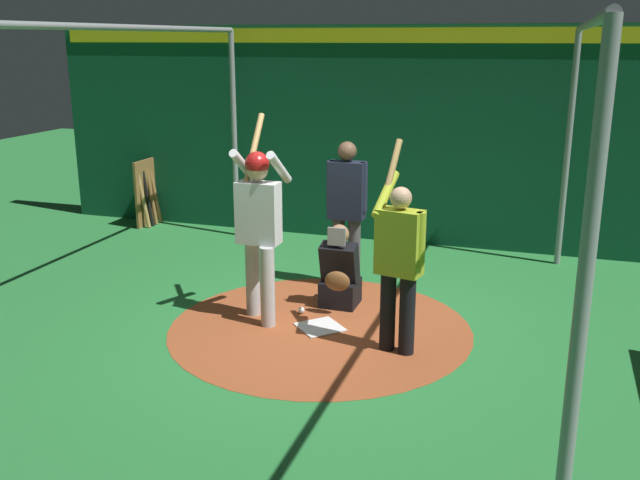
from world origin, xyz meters
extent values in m
plane|color=#287A38|center=(0.00, 0.00, 0.00)|extent=(26.79, 26.79, 0.00)
cylinder|color=#9E4C28|center=(0.00, 0.00, 0.00)|extent=(3.13, 3.13, 0.01)
cube|color=white|center=(0.00, 0.00, 0.01)|extent=(0.59, 0.59, 0.01)
cylinder|color=#BCBCC0|center=(0.10, -0.53, 0.43)|extent=(0.15, 0.15, 0.85)
cylinder|color=#BCBCC0|center=(-0.14, -0.80, 0.43)|extent=(0.15, 0.15, 0.85)
cube|color=silver|center=(-0.02, -0.67, 1.17)|extent=(0.22, 0.44, 0.64)
cylinder|color=silver|center=(-0.12, -0.47, 1.64)|extent=(0.52, 0.09, 0.40)
cylinder|color=silver|center=(-0.12, -0.87, 1.64)|extent=(0.52, 0.09, 0.40)
sphere|color=tan|center=(-0.02, -0.67, 1.62)|extent=(0.22, 0.22, 0.22)
sphere|color=#A51414|center=(-0.02, -0.67, 1.68)|extent=(0.25, 0.25, 0.25)
cylinder|color=tan|center=(-0.24, -0.80, 1.77)|extent=(0.54, 0.06, 0.73)
cube|color=black|center=(-0.71, 0.01, 0.15)|extent=(0.40, 0.40, 0.29)
cube|color=black|center=(-0.67, 0.01, 0.51)|extent=(0.31, 0.40, 0.47)
sphere|color=#9E704C|center=(-0.65, 0.01, 0.84)|extent=(0.22, 0.22, 0.22)
cube|color=gray|center=(-0.55, 0.01, 0.84)|extent=(0.03, 0.20, 0.20)
ellipsoid|color=brown|center=(-0.39, 0.07, 0.39)|extent=(0.12, 0.28, 0.22)
cylinder|color=#4C4C51|center=(-1.31, 0.00, 0.43)|extent=(0.15, 0.15, 0.85)
cylinder|color=#4C4C51|center=(-1.31, -0.20, 0.43)|extent=(0.15, 0.15, 0.85)
cube|color=#1E2338|center=(-1.31, -0.10, 1.19)|extent=(0.22, 0.42, 0.67)
cylinder|color=#1E2338|center=(-1.31, 0.10, 1.24)|extent=(0.09, 0.09, 0.57)
cylinder|color=#1E2338|center=(-1.31, -0.30, 1.24)|extent=(0.09, 0.09, 0.57)
sphere|color=brown|center=(-1.31, -0.10, 1.65)|extent=(0.22, 0.22, 0.22)
cylinder|color=black|center=(0.32, 0.97, 0.39)|extent=(0.15, 0.15, 0.78)
cylinder|color=black|center=(0.28, 0.77, 0.39)|extent=(0.15, 0.15, 0.78)
cube|color=#A6B629|center=(0.30, 0.87, 1.09)|extent=(0.31, 0.46, 0.62)
cylinder|color=#A6B629|center=(0.35, 1.07, 1.13)|extent=(0.09, 0.09, 0.52)
cylinder|color=#A6B629|center=(0.16, 0.69, 1.50)|extent=(0.46, 0.19, 0.40)
sphere|color=tan|center=(0.30, 0.87, 1.50)|extent=(0.20, 0.20, 0.20)
cylinder|color=tan|center=(0.08, 0.71, 1.61)|extent=(0.46, 0.16, 0.74)
cube|color=#0F472D|center=(-3.54, 0.00, 1.54)|extent=(0.20, 10.79, 3.08)
cube|color=yellow|center=(-3.43, 0.00, 2.93)|extent=(0.03, 10.58, 0.20)
cylinder|color=gray|center=(-3.07, -2.33, 1.50)|extent=(0.08, 0.08, 3.00)
cylinder|color=gray|center=(-3.07, 2.33, 1.50)|extent=(0.08, 0.08, 3.00)
cylinder|color=gray|center=(3.07, 2.33, 1.50)|extent=(0.08, 0.08, 3.00)
cylinder|color=gray|center=(0.00, -2.33, 3.00)|extent=(6.13, 0.07, 0.07)
cylinder|color=gray|center=(0.00, 2.33, 3.00)|extent=(6.13, 0.07, 0.07)
cube|color=olive|center=(-3.29, -3.95, 0.53)|extent=(0.82, 0.04, 1.05)
cylinder|color=olive|center=(-3.60, -3.89, 0.40)|extent=(0.06, 0.12, 0.81)
cylinder|color=tan|center=(-3.48, -3.89, 0.43)|extent=(0.06, 0.15, 0.85)
cylinder|color=olive|center=(-3.36, -3.89, 0.43)|extent=(0.06, 0.20, 0.87)
cylinder|color=olive|center=(-3.24, -3.89, 0.45)|extent=(0.06, 0.18, 0.90)
cylinder|color=black|center=(-3.12, -3.89, 0.44)|extent=(0.06, 0.18, 0.88)
cylinder|color=tan|center=(-3.00, -3.89, 0.42)|extent=(0.06, 0.20, 0.84)
sphere|color=white|center=(-0.31, -0.31, 0.04)|extent=(0.07, 0.07, 0.07)
camera|label=1|loc=(6.50, 2.12, 2.90)|focal=39.95mm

